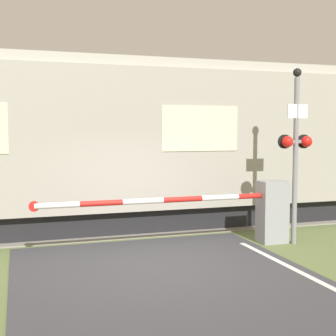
{
  "coord_description": "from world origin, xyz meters",
  "views": [
    {
      "loc": [
        -2.33,
        -7.99,
        2.45
      ],
      "look_at": [
        0.75,
        1.54,
        1.65
      ],
      "focal_mm": 50.0,
      "sensor_mm": 36.0,
      "label": 1
    }
  ],
  "objects": [
    {
      "name": "train",
      "position": [
        1.8,
        3.8,
        2.12
      ],
      "size": [
        19.1,
        3.01,
        4.15
      ],
      "color": "black",
      "rests_on": "ground_plane"
    },
    {
      "name": "signal_post",
      "position": [
        3.36,
        0.69,
        2.14
      ],
      "size": [
        0.77,
        0.26,
        3.77
      ],
      "color": "gray",
      "rests_on": "ground_plane"
    },
    {
      "name": "track_bed",
      "position": [
        0.0,
        3.8,
        0.02
      ],
      "size": [
        36.0,
        3.2,
        0.13
      ],
      "color": "gray",
      "rests_on": "ground_plane"
    },
    {
      "name": "ground_plane",
      "position": [
        0.0,
        0.0,
        0.0
      ],
      "size": [
        80.0,
        80.0,
        0.0
      ],
      "primitive_type": "plane",
      "color": "#5B6B3D"
    },
    {
      "name": "crossing_barrier",
      "position": [
        2.6,
        0.94,
        0.74
      ],
      "size": [
        5.42,
        0.44,
        1.36
      ],
      "color": "gray",
      "rests_on": "ground_plane"
    }
  ]
}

